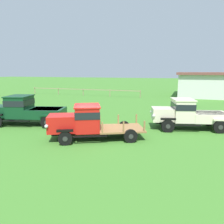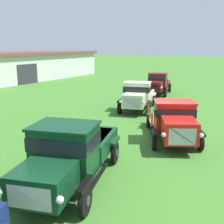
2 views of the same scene
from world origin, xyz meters
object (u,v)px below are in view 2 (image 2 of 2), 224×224
object	(u,v)px
vintage_truck_midrow_center	(174,121)
vintage_truck_far_side	(138,96)
vintage_truck_back_of_row	(158,83)
farm_shed	(21,65)
vintage_truck_second_in_line	(70,152)

from	to	relation	value
vintage_truck_midrow_center	vintage_truck_far_side	xyz separation A→B (m)	(5.64, 4.41, -0.01)
vintage_truck_midrow_center	vintage_truck_back_of_row	distance (m)	14.00
farm_shed	vintage_truck_far_side	distance (m)	24.81
vintage_truck_far_side	vintage_truck_back_of_row	bearing A→B (deg)	8.64
vintage_truck_far_side	farm_shed	bearing A→B (deg)	65.54
vintage_truck_back_of_row	vintage_truck_second_in_line	bearing A→B (deg)	-168.70
vintage_truck_second_in_line	vintage_truck_midrow_center	size ratio (longest dim) A/B	1.02
vintage_truck_back_of_row	farm_shed	bearing A→B (deg)	81.96
vintage_truck_second_in_line	vintage_truck_far_side	distance (m)	11.69
farm_shed	vintage_truck_back_of_row	world-z (taller)	farm_shed
vintage_truck_second_in_line	vintage_truck_far_side	bearing A→B (deg)	12.96
vintage_truck_midrow_center	vintage_truck_back_of_row	bearing A→B (deg)	23.18
vintage_truck_second_in_line	vintage_truck_back_of_row	bearing A→B (deg)	11.30
farm_shed	vintage_truck_back_of_row	size ratio (longest dim) A/B	4.77
vintage_truck_second_in_line	vintage_truck_midrow_center	bearing A→B (deg)	-17.29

